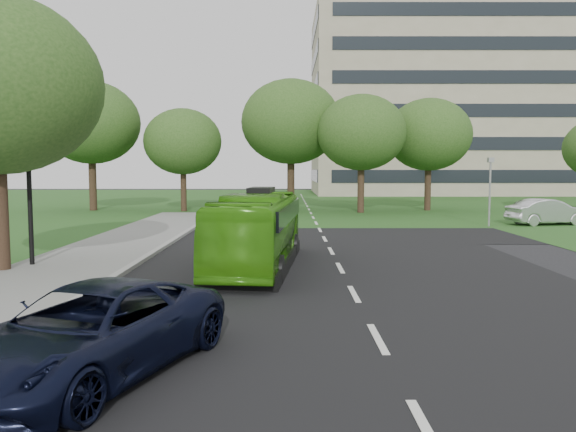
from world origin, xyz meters
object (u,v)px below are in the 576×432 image
(sedan, at_px, (547,212))
(suv, at_px, (91,332))
(tree_park_b, at_px, (291,122))
(tree_park_f, at_px, (91,123))
(bus, at_px, (258,230))
(tree_park_c, at_px, (361,133))
(camera_pole, at_px, (490,182))
(office_building, at_px, (458,103))
(tree_park_a, at_px, (183,142))
(tree_park_d, at_px, (429,135))
(traffic_light, at_px, (34,171))

(sedan, bearing_deg, suv, 131.47)
(tree_park_b, height_order, tree_park_f, tree_park_b)
(bus, bearing_deg, tree_park_b, 92.63)
(tree_park_c, bearing_deg, camera_pole, -59.56)
(tree_park_b, xyz_separation_m, camera_pole, (11.61, -13.86, -4.65))
(bus, xyz_separation_m, camera_pole, (12.92, 13.65, 1.34))
(office_building, bearing_deg, bus, -112.58)
(office_building, relative_size, tree_park_f, 3.83)
(tree_park_f, bearing_deg, tree_park_b, 3.25)
(camera_pole, bearing_deg, tree_park_b, 109.74)
(camera_pole, bearing_deg, office_building, 55.31)
(sedan, bearing_deg, tree_park_b, 39.00)
(tree_park_a, xyz_separation_m, tree_park_c, (14.01, -1.41, 0.63))
(office_building, relative_size, sedan, 8.32)
(tree_park_d, distance_m, camera_pole, 13.43)
(office_building, distance_m, bus, 65.51)
(traffic_light, relative_size, camera_pole, 1.40)
(tree_park_b, distance_m, tree_park_d, 11.29)
(tree_park_f, height_order, suv, tree_park_f)
(suv, distance_m, camera_pole, 28.42)
(tree_park_f, distance_m, sedan, 34.48)
(tree_park_f, relative_size, bus, 1.15)
(sedan, height_order, traffic_light, traffic_light)
(tree_park_a, relative_size, tree_park_f, 0.78)
(office_building, height_order, sedan, office_building)
(sedan, relative_size, suv, 0.90)
(tree_park_f, relative_size, camera_pole, 2.58)
(tree_park_b, distance_m, traffic_light, 29.50)
(tree_park_a, height_order, bus, tree_park_a)
(tree_park_d, height_order, tree_park_f, tree_park_f)
(tree_park_b, relative_size, tree_park_f, 1.03)
(tree_park_c, distance_m, tree_park_d, 6.26)
(office_building, xyz_separation_m, traffic_light, (-32.28, -59.96, -9.18))
(tree_park_d, height_order, bus, tree_park_d)
(office_building, xyz_separation_m, tree_park_d, (-12.27, -32.99, -6.34))
(tree_park_b, height_order, suv, tree_park_b)
(traffic_light, bearing_deg, suv, -40.90)
(tree_park_d, bearing_deg, sedan, -70.17)
(tree_park_a, bearing_deg, tree_park_f, 172.70)
(tree_park_a, bearing_deg, suv, -81.89)
(tree_park_f, bearing_deg, bus, -60.75)
(camera_pole, bearing_deg, suv, -142.36)
(tree_park_c, bearing_deg, bus, -105.51)
(office_building, bearing_deg, suv, -111.07)
(tree_park_d, relative_size, traffic_light, 1.61)
(tree_park_b, distance_m, suv, 38.59)
(tree_park_a, distance_m, suv, 36.66)
(tree_park_b, relative_size, tree_park_c, 1.18)
(suv, bearing_deg, bus, 98.49)
(tree_park_b, bearing_deg, suv, -95.25)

